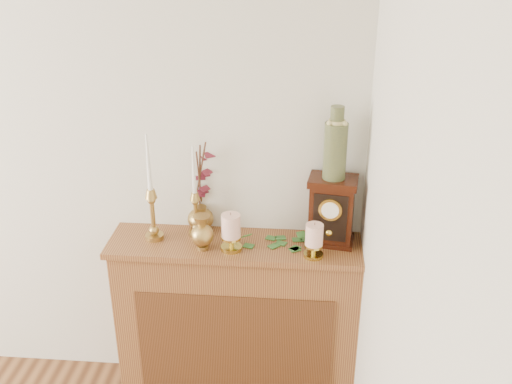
# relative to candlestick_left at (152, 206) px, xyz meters

# --- Properties ---
(console_shelf) EXTENTS (1.24, 0.34, 0.93)m
(console_shelf) POSITION_rel_candlestick_left_xyz_m (0.40, -0.00, -0.67)
(console_shelf) COLOR brown
(console_shelf) RESTS_ON ground
(candlestick_left) EXTENTS (0.09, 0.09, 0.54)m
(candlestick_left) POSITION_rel_candlestick_left_xyz_m (0.00, 0.00, 0.00)
(candlestick_left) COLOR tan
(candlestick_left) RESTS_ON console_shelf
(candlestick_center) EXTENTS (0.08, 0.08, 0.46)m
(candlestick_center) POSITION_rel_candlestick_left_xyz_m (0.20, 0.06, -0.02)
(candlestick_center) COLOR tan
(candlestick_center) RESTS_ON console_shelf
(bud_vase) EXTENTS (0.11, 0.11, 0.18)m
(bud_vase) POSITION_rel_candlestick_left_xyz_m (0.25, -0.08, -0.09)
(bud_vase) COLOR tan
(bud_vase) RESTS_ON console_shelf
(ginger_jar) EXTENTS (0.20, 0.21, 0.48)m
(ginger_jar) POSITION_rel_candlestick_left_xyz_m (0.22, 0.14, 0.04)
(ginger_jar) COLOR tan
(ginger_jar) RESTS_ON console_shelf
(pillar_candle_left) EXTENTS (0.10, 0.10, 0.19)m
(pillar_candle_left) POSITION_rel_candlestick_left_xyz_m (0.39, -0.07, -0.07)
(pillar_candle_left) COLOR gold
(pillar_candle_left) RESTS_ON console_shelf
(pillar_candle_right) EXTENTS (0.09, 0.09, 0.18)m
(pillar_candle_right) POSITION_rel_candlestick_left_xyz_m (0.77, -0.10, -0.08)
(pillar_candle_right) COLOR gold
(pillar_candle_right) RESTS_ON console_shelf
(ivy_garland) EXTENTS (0.38, 0.19, 0.08)m
(ivy_garland) POSITION_rel_candlestick_left_xyz_m (0.56, -0.01, -0.16)
(ivy_garland) COLOR #2C6125
(ivy_garland) RESTS_ON console_shelf
(mantel_clock) EXTENTS (0.24, 0.19, 0.34)m
(mantel_clock) POSITION_rel_candlestick_left_xyz_m (0.85, 0.04, -0.01)
(mantel_clock) COLOR #37130B
(mantel_clock) RESTS_ON console_shelf
(ceramic_vase) EXTENTS (0.11, 0.11, 0.34)m
(ceramic_vase) POSITION_rel_candlestick_left_xyz_m (0.85, 0.04, 0.31)
(ceramic_vase) COLOR #1B362B
(ceramic_vase) RESTS_ON mantel_clock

